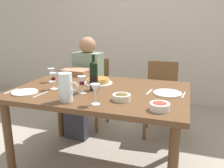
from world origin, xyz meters
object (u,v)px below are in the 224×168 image
object	(u,v)px
baked_tart	(98,81)
wine_glass_right_diner	(51,72)
dinner_plate_right_setting	(168,93)
dinner_plate_left_setting	(25,92)
dining_table	(100,99)
wine_glass_left_diner	(53,77)
water_pitcher	(66,89)
salad_bowl	(160,106)
olive_bowl	(122,97)
wine_glass_spare	(95,90)
chair_left	(93,88)
chair_right	(161,94)
wine_glass_centre	(82,81)
wine_bottle	(94,76)
diner_left	(84,83)

from	to	relation	value
baked_tart	wine_glass_right_diner	size ratio (longest dim) A/B	2.02
dinner_plate_right_setting	wine_glass_right_diner	bearing A→B (deg)	177.34
dinner_plate_left_setting	dining_table	bearing A→B (deg)	27.79
dining_table	wine_glass_left_diner	bearing A→B (deg)	-163.55
water_pitcher	salad_bowl	size ratio (longest dim) A/B	1.58
olive_bowl	dinner_plate_right_setting	world-z (taller)	olive_bowl
salad_bowl	wine_glass_spare	xyz separation A→B (m)	(-0.45, -0.03, 0.08)
chair_left	chair_right	size ratio (longest dim) A/B	1.00
dining_table	wine_glass_right_diner	distance (m)	0.59
olive_bowl	wine_glass_spare	world-z (taller)	wine_glass_spare
dining_table	water_pitcher	bearing A→B (deg)	-110.08
olive_bowl	wine_glass_right_diner	size ratio (longest dim) A/B	1.01
wine_glass_centre	water_pitcher	bearing A→B (deg)	-98.04
olive_bowl	wine_bottle	bearing A→B (deg)	148.11
diner_left	wine_glass_spare	bearing A→B (deg)	122.89
dining_table	chair_right	size ratio (longest dim) A/B	1.72
salad_bowl	wine_glass_centre	world-z (taller)	wine_glass_centre
olive_bowl	wine_glass_right_diner	xyz separation A→B (m)	(-0.80, 0.32, 0.07)
water_pitcher	wine_glass_spare	bearing A→B (deg)	-0.60
dinner_plate_left_setting	chair_left	xyz separation A→B (m)	(0.11, 1.18, -0.27)
wine_glass_spare	dinner_plate_right_setting	bearing A→B (deg)	41.57
water_pitcher	chair_right	distance (m)	1.43
water_pitcher	chair_left	world-z (taller)	water_pitcher
diner_left	wine_bottle	bearing A→B (deg)	125.09
baked_tart	wine_glass_centre	distance (m)	0.34
water_pitcher	wine_glass_right_diner	bearing A→B (deg)	131.77
water_pitcher	wine_glass_right_diner	size ratio (longest dim) A/B	1.59
wine_glass_left_diner	wine_glass_spare	xyz separation A→B (m)	(0.50, -0.25, 0.00)
water_pitcher	dinner_plate_right_setting	xyz separation A→B (m)	(0.71, 0.41, -0.09)
wine_bottle	water_pitcher	distance (m)	0.34
wine_bottle	olive_bowl	size ratio (longest dim) A/B	2.28
wine_bottle	chair_left	size ratio (longest dim) A/B	0.35
wine_glass_right_diner	diner_left	world-z (taller)	diner_left
salad_bowl	dinner_plate_right_setting	distance (m)	0.39
salad_bowl	wine_glass_right_diner	xyz separation A→B (m)	(-1.10, 0.44, 0.07)
wine_glass_centre	diner_left	size ratio (longest dim) A/B	0.13
dining_table	baked_tart	bearing A→B (deg)	116.46
dinner_plate_right_setting	wine_bottle	bearing A→B (deg)	-172.43
chair_right	olive_bowl	bearing A→B (deg)	75.28
water_pitcher	olive_bowl	size ratio (longest dim) A/B	1.58
salad_bowl	dinner_plate_right_setting	xyz separation A→B (m)	(0.02, 0.39, -0.02)
salad_bowl	wine_glass_right_diner	world-z (taller)	wine_glass_right_diner
wine_bottle	dinner_plate_right_setting	world-z (taller)	wine_bottle
diner_left	chair_right	distance (m)	0.94
salad_bowl	wine_glass_right_diner	size ratio (longest dim) A/B	1.01
baked_tart	diner_left	bearing A→B (deg)	128.21
salad_bowl	olive_bowl	xyz separation A→B (m)	(-0.30, 0.12, -0.00)
wine_bottle	salad_bowl	world-z (taller)	wine_bottle
olive_bowl	wine_glass_centre	xyz separation A→B (m)	(-0.36, 0.07, 0.07)
wine_bottle	wine_glass_spare	xyz separation A→B (m)	(0.15, -0.33, -0.02)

